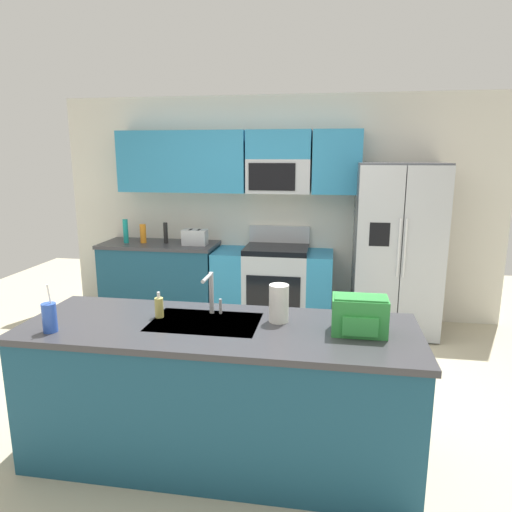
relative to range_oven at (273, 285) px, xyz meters
name	(u,v)px	position (x,y,z in m)	size (l,w,h in m)	color
ground_plane	(245,398)	(0.00, -1.80, -0.44)	(9.00, 9.00, 0.00)	beige
kitchen_wall_unit	(265,194)	(-0.14, 0.28, 1.03)	(5.20, 0.43, 2.60)	silver
back_counter	(161,279)	(-1.38, 0.00, 0.01)	(1.38, 0.63, 0.90)	navy
range_oven	(273,285)	(0.00, 0.00, 0.00)	(1.36, 0.61, 1.10)	#B7BABF
refrigerator	(396,250)	(1.35, -0.07, 0.48)	(0.90, 0.76, 1.85)	#4C4F54
island_counter	(220,392)	(-0.02, -2.54, 0.01)	(2.45, 0.85, 0.90)	navy
toaster	(195,237)	(-0.92, -0.05, 0.55)	(0.28, 0.16, 0.18)	#B7BABF
pepper_mill	(166,233)	(-1.29, 0.00, 0.58)	(0.05, 0.05, 0.25)	black
bottle_orange	(143,234)	(-1.56, -0.02, 0.57)	(0.07, 0.07, 0.22)	orange
bottle_teal	(126,231)	(-1.76, -0.06, 0.60)	(0.06, 0.06, 0.28)	teal
sink_faucet	(211,290)	(-0.11, -2.35, 0.62)	(0.08, 0.21, 0.28)	#B7BABF
drink_cup_blue	(49,317)	(-0.98, -2.80, 0.55)	(0.08, 0.08, 0.30)	blue
soap_dispenser	(159,307)	(-0.43, -2.46, 0.53)	(0.06, 0.06, 0.17)	#D8CC66
paper_towel_roll	(279,303)	(0.34, -2.41, 0.58)	(0.12, 0.12, 0.24)	white
backpack	(360,314)	(0.83, -2.53, 0.57)	(0.32, 0.22, 0.23)	green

